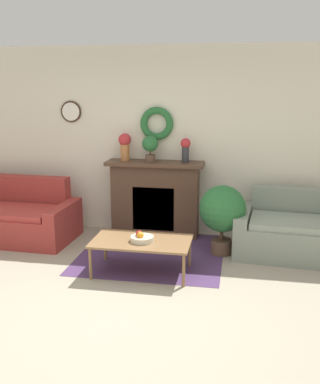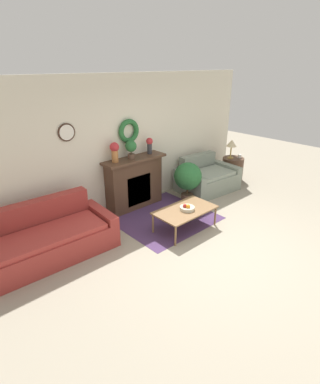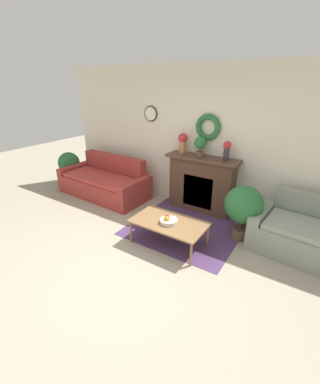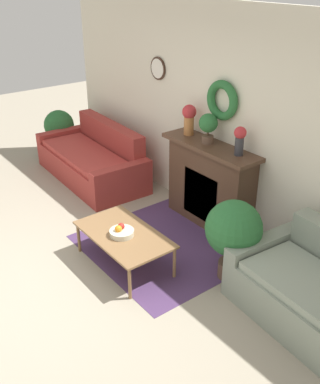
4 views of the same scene
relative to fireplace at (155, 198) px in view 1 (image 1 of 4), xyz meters
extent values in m
plane|color=#9E937F|center=(0.01, -2.31, -0.55)|extent=(16.00, 16.00, 0.00)
cube|color=#4C335B|center=(0.10, -0.77, -0.55)|extent=(1.84, 1.76, 0.01)
cube|color=beige|center=(0.01, 0.21, 0.80)|extent=(6.80, 0.06, 2.70)
cylinder|color=#382319|center=(-1.29, 0.16, 1.22)|extent=(0.31, 0.02, 0.31)
cylinder|color=white|center=(-1.29, 0.15, 1.22)|extent=(0.26, 0.01, 0.26)
torus|color=#286633|center=(0.00, 0.12, 1.06)|extent=(0.47, 0.10, 0.47)
cube|color=#4C3323|center=(0.00, 0.01, -0.03)|extent=(1.24, 0.34, 1.04)
cube|color=black|center=(0.00, -0.15, -0.12)|extent=(0.60, 0.02, 0.63)
cube|color=orange|center=(0.00, -0.16, -0.20)|extent=(0.48, 0.01, 0.34)
cube|color=#4C3323|center=(0.00, -0.03, 0.52)|extent=(1.38, 0.41, 0.05)
cube|color=#9E332D|center=(-2.12, -0.63, -0.35)|extent=(1.74, 0.80, 0.40)
cube|color=#9E332D|center=(-2.11, -0.16, -0.13)|extent=(1.72, 0.28, 0.84)
cube|color=#9E332D|center=(-1.18, -0.57, -0.28)|extent=(0.21, 0.95, 0.54)
cube|color=gray|center=(1.85, -0.56, -0.34)|extent=(1.09, 0.83, 0.42)
cube|color=gray|center=(1.89, -0.08, -0.15)|extent=(1.05, 0.30, 0.81)
cube|color=gray|center=(1.26, -0.40, -0.27)|extent=(0.25, 0.96, 0.56)
cube|color=gray|center=(1.85, -0.56, -0.09)|extent=(1.05, 0.77, 0.08)
cube|color=olive|center=(0.10, -1.37, -0.16)|extent=(1.14, 0.66, 0.03)
cylinder|color=olive|center=(-0.43, -1.66, -0.36)|extent=(0.04, 0.04, 0.38)
cylinder|color=olive|center=(0.63, -1.66, -0.36)|extent=(0.04, 0.04, 0.38)
cylinder|color=olive|center=(-0.43, -1.09, -0.36)|extent=(0.04, 0.04, 0.38)
cylinder|color=olive|center=(0.63, -1.09, -0.36)|extent=(0.04, 0.04, 0.38)
cylinder|color=beige|center=(0.11, -1.41, -0.12)|extent=(0.27, 0.27, 0.06)
sphere|color=#B2231E|center=(0.07, -1.39, -0.07)|extent=(0.08, 0.08, 0.08)
sphere|color=orange|center=(0.10, -1.44, -0.07)|extent=(0.08, 0.08, 0.08)
cylinder|color=#AD6B38|center=(-0.44, 0.01, 0.66)|extent=(0.13, 0.13, 0.23)
sphere|color=#B72D33|center=(-0.44, 0.01, 0.84)|extent=(0.18, 0.18, 0.18)
cylinder|color=#2D2D33|center=(0.43, 0.01, 0.65)|extent=(0.10, 0.10, 0.21)
sphere|color=#B72D33|center=(0.43, 0.01, 0.81)|extent=(0.14, 0.14, 0.14)
cylinder|color=brown|center=(-0.07, -0.01, 0.59)|extent=(0.14, 0.14, 0.09)
cylinder|color=#4C3823|center=(-0.07, -0.01, 0.67)|extent=(0.02, 0.02, 0.06)
sphere|color=#286633|center=(-0.07, -0.01, 0.80)|extent=(0.23, 0.23, 0.23)
cylinder|color=brown|center=(0.99, -0.60, -0.46)|extent=(0.27, 0.27, 0.19)
cylinder|color=#4C3823|center=(0.99, -0.60, -0.28)|extent=(0.04, 0.04, 0.16)
sphere|color=#286633|center=(0.99, -0.60, 0.06)|extent=(0.60, 0.60, 0.60)
camera|label=1|loc=(1.18, -6.18, 1.62)|focal=42.00mm
camera|label=2|loc=(-3.51, -4.69, 2.31)|focal=28.00mm
camera|label=3|loc=(1.85, -4.32, 1.83)|focal=24.00mm
camera|label=4|loc=(3.66, -3.61, 2.50)|focal=42.00mm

